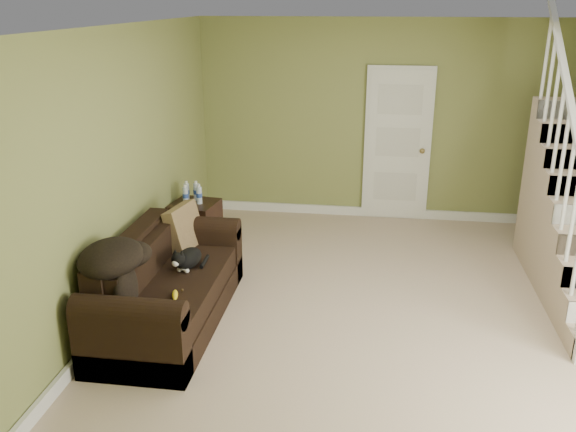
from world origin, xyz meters
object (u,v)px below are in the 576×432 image
(banana, at_px, (175,295))
(side_table, at_px, (195,226))
(sofa, at_px, (165,290))
(cat, at_px, (188,259))

(banana, bearing_deg, side_table, 85.39)
(side_table, relative_size, banana, 4.66)
(side_table, distance_m, banana, 2.07)
(sofa, relative_size, cat, 3.93)
(side_table, xyz_separation_m, cat, (0.37, -1.44, 0.23))
(side_table, height_order, cat, side_table)
(sofa, xyz_separation_m, banana, (0.22, -0.37, 0.16))
(sofa, relative_size, side_table, 2.50)
(sofa, bearing_deg, banana, -59.18)
(sofa, height_order, banana, sofa)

